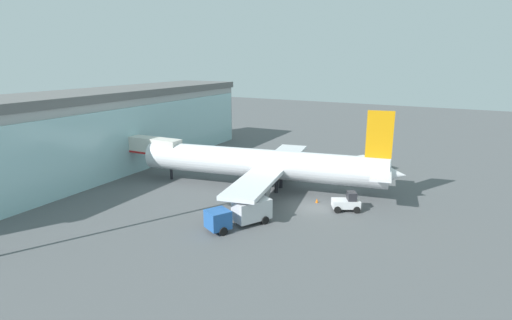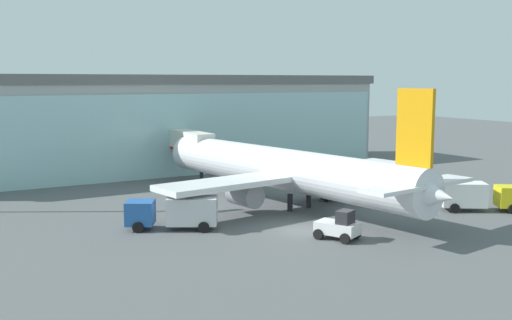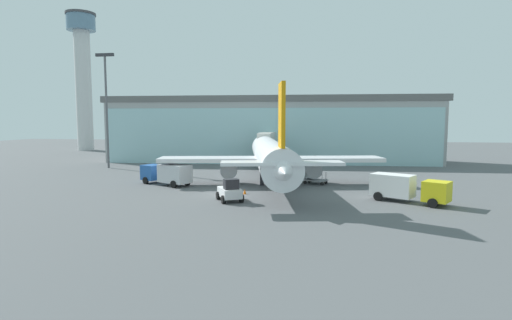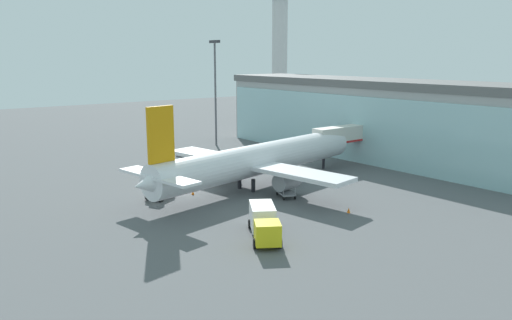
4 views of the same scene
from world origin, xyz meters
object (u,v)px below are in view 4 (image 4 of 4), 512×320
at_px(catering_truck, 184,163).
at_px(control_tower, 280,35).
at_px(apron_light_mast, 215,84).
at_px(airplane, 258,160).
at_px(pushback_tug, 159,191).
at_px(safety_cone_nose, 193,192).
at_px(baggage_cart, 286,193).
at_px(fuel_truck, 264,222).
at_px(safety_cone_wingtip, 349,210).
at_px(jet_bridge, 346,135).

bearing_deg(catering_truck, control_tower, -23.11).
relative_size(apron_light_mast, airplane, 0.51).
bearing_deg(pushback_tug, control_tower, 13.61).
distance_m(airplane, pushback_tug, 12.96).
xyz_separation_m(catering_truck, safety_cone_nose, (10.74, -4.54, -1.19)).
relative_size(apron_light_mast, baggage_cart, 6.06).
bearing_deg(apron_light_mast, fuel_truck, -26.53).
relative_size(control_tower, safety_cone_wingtip, 66.80).
relative_size(apron_light_mast, safety_cone_nose, 34.92).
relative_size(airplane, pushback_tug, 10.11).
distance_m(airplane, safety_cone_wingtip, 14.81).
bearing_deg(catering_truck, baggage_cart, -141.41).
height_order(jet_bridge, catering_truck, jet_bridge).
bearing_deg(jet_bridge, catering_truck, 155.75).
bearing_deg(baggage_cart, safety_cone_wingtip, 29.67).
relative_size(catering_truck, baggage_cart, 2.37).
bearing_deg(baggage_cart, control_tower, 161.13).
height_order(control_tower, apron_light_mast, control_tower).
bearing_deg(apron_light_mast, control_tower, 126.80).
distance_m(control_tower, baggage_cart, 83.44).
relative_size(jet_bridge, catering_truck, 1.60).
height_order(control_tower, airplane, control_tower).
bearing_deg(safety_cone_wingtip, control_tower, 146.21).
relative_size(pushback_tug, safety_cone_nose, 6.72).
height_order(control_tower, safety_cone_wingtip, control_tower).
bearing_deg(control_tower, pushback_tug, -48.38).
xyz_separation_m(jet_bridge, pushback_tug, (0.49, -31.32, -3.65)).
distance_m(baggage_cart, safety_cone_nose, 11.25).
bearing_deg(safety_cone_nose, catering_truck, 157.08).
bearing_deg(airplane, catering_truck, 96.15).
relative_size(jet_bridge, pushback_tug, 3.25).
height_order(airplane, fuel_truck, airplane).
bearing_deg(airplane, control_tower, 37.96).
height_order(control_tower, pushback_tug, control_tower).
relative_size(baggage_cart, safety_cone_nose, 5.77).
bearing_deg(apron_light_mast, baggage_cart, -18.84).
bearing_deg(pushback_tug, airplane, -39.09).
relative_size(jet_bridge, apron_light_mast, 0.63).
xyz_separation_m(control_tower, airplane, (57.68, -49.70, -18.33)).
xyz_separation_m(airplane, fuel_truck, (14.76, -10.13, -2.05)).
bearing_deg(safety_cone_nose, airplane, 78.48).
relative_size(catering_truck, safety_cone_wingtip, 13.65).
distance_m(airplane, fuel_truck, 18.02).
xyz_separation_m(jet_bridge, control_tower, (-54.75, 30.85, 17.23)).
bearing_deg(apron_light_mast, safety_cone_wingtip, -13.40).
bearing_deg(safety_cone_nose, baggage_cart, 48.09).
bearing_deg(control_tower, jet_bridge, -29.40).
xyz_separation_m(fuel_truck, baggage_cart, (-8.97, 10.05, -0.97)).
bearing_deg(control_tower, airplane, -40.75).
distance_m(airplane, safety_cone_nose, 9.22).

